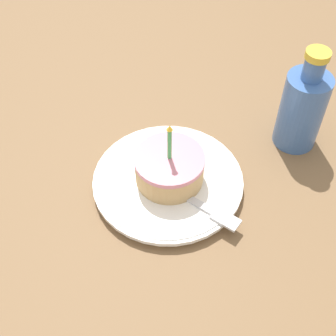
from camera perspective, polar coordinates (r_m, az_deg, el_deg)
The scene contains 5 objects.
ground_plane at distance 0.82m, azimuth -1.99°, elevation -2.63°, with size 2.40×2.40×0.04m.
plate at distance 0.79m, azimuth 0.00°, elevation -1.63°, with size 0.25×0.25×0.02m.
cake_slice at distance 0.76m, azimuth 0.18°, elevation 0.03°, with size 0.11×0.11×0.12m.
fork at distance 0.75m, azimuth 2.97°, elevation -3.96°, with size 0.16×0.14×0.00m.
bottle at distance 0.84m, azimuth 16.06°, elevation 7.05°, with size 0.08×0.08×0.20m.
Camera 1 is at (0.02, 0.50, 0.63)m, focal length 50.00 mm.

